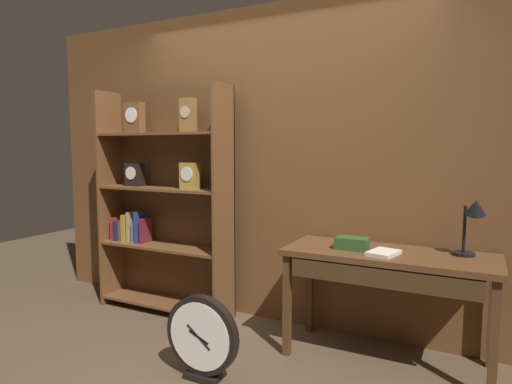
{
  "coord_description": "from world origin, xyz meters",
  "views": [
    {
      "loc": [
        1.5,
        -2.0,
        1.46
      ],
      "look_at": [
        0.1,
        0.72,
        1.14
      ],
      "focal_mm": 30.94,
      "sensor_mm": 36.0,
      "label": 1
    }
  ],
  "objects": [
    {
      "name": "back_wood_panel",
      "position": [
        0.0,
        1.3,
        1.3
      ],
      "size": [
        4.8,
        0.05,
        2.6
      ],
      "primitive_type": "cube",
      "color": "brown",
      "rests_on": "ground"
    },
    {
      "name": "bookshelf",
      "position": [
        -0.99,
        1.04,
        0.98
      ],
      "size": [
        1.25,
        0.32,
        1.96
      ],
      "color": "brown",
      "rests_on": "ground"
    },
    {
      "name": "workbench",
      "position": [
        0.97,
        0.94,
        0.66
      ],
      "size": [
        1.37,
        0.56,
        0.76
      ],
      "color": "brown",
      "rests_on": "ground"
    },
    {
      "name": "desk_lamp",
      "position": [
        1.46,
        1.06,
        1.0
      ],
      "size": [
        0.2,
        0.2,
        0.39
      ],
      "color": "black",
      "rests_on": "workbench"
    },
    {
      "name": "toolbox_small",
      "position": [
        0.73,
        0.92,
        0.8
      ],
      "size": [
        0.22,
        0.12,
        0.08
      ],
      "primitive_type": "cube",
      "color": "#2D5123",
      "rests_on": "workbench"
    },
    {
      "name": "open_repair_manual",
      "position": [
        0.95,
        0.87,
        0.77
      ],
      "size": [
        0.21,
        0.25,
        0.02
      ],
      "primitive_type": "cube",
      "rotation": [
        0.0,
        0.0,
        -0.23
      ],
      "color": "silver",
      "rests_on": "workbench"
    },
    {
      "name": "round_clock_large",
      "position": [
        -0.01,
        0.18,
        0.28
      ],
      "size": [
        0.5,
        0.11,
        0.54
      ],
      "color": "black",
      "rests_on": "ground"
    }
  ]
}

